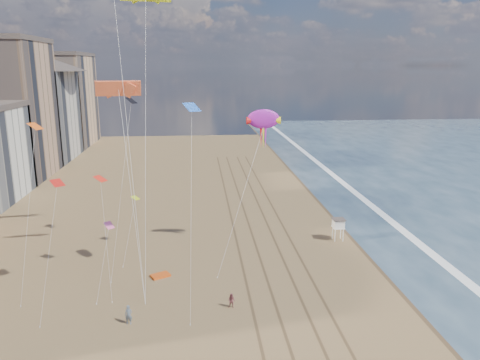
# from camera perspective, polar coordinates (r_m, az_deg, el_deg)

# --- Properties ---
(wet_sand) EXTENTS (260.00, 260.00, 0.00)m
(wet_sand) POSITION_cam_1_polar(r_m,az_deg,el_deg) (77.90, 13.94, -4.03)
(wet_sand) COLOR #42301E
(wet_sand) RESTS_ON ground
(foam) EXTENTS (260.00, 260.00, 0.00)m
(foam) POSITION_cam_1_polar(r_m,az_deg,el_deg) (79.36, 16.82, -3.89)
(foam) COLOR white
(foam) RESTS_ON ground
(tracks) EXTENTS (7.68, 120.00, 0.01)m
(tracks) POSITION_cam_1_polar(r_m,az_deg,el_deg) (64.90, 2.89, -7.25)
(tracks) COLOR brown
(tracks) RESTS_ON ground
(lifeguard_stand) EXTENTS (1.70, 1.70, 3.06)m
(lifeguard_stand) POSITION_cam_1_polar(r_m,az_deg,el_deg) (65.22, 11.90, -5.24)
(lifeguard_stand) COLOR white
(lifeguard_stand) RESTS_ON ground
(grounded_kite) EXTENTS (2.44, 2.12, 0.23)m
(grounded_kite) POSITION_cam_1_polar(r_m,az_deg,el_deg) (54.86, -9.69, -11.40)
(grounded_kite) COLOR #DD4F12
(grounded_kite) RESTS_ON ground
(show_kite) EXTENTS (5.18, 4.33, 19.63)m
(show_kite) POSITION_cam_1_polar(r_m,az_deg,el_deg) (57.14, 2.87, 7.39)
(show_kite) COLOR purple
(show_kite) RESTS_ON ground
(kite_flyer_a) EXTENTS (0.71, 0.49, 1.85)m
(kite_flyer_a) POSITION_cam_1_polar(r_m,az_deg,el_deg) (46.02, -13.43, -15.69)
(kite_flyer_a) COLOR slate
(kite_flyer_a) RESTS_ON ground
(kite_flyer_b) EXTENTS (0.90, 0.81, 1.52)m
(kite_flyer_b) POSITION_cam_1_polar(r_m,az_deg,el_deg) (47.52, -1.02, -14.51)
(kite_flyer_b) COLOR brown
(kite_flyer_b) RESTS_ON ground
(small_kites) EXTENTS (19.23, 14.52, 15.25)m
(small_kites) POSITION_cam_1_polar(r_m,az_deg,el_deg) (53.51, -15.33, 3.36)
(small_kites) COLOR red
(small_kites) RESTS_ON ground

